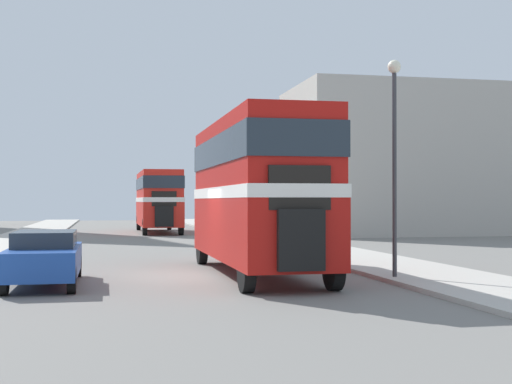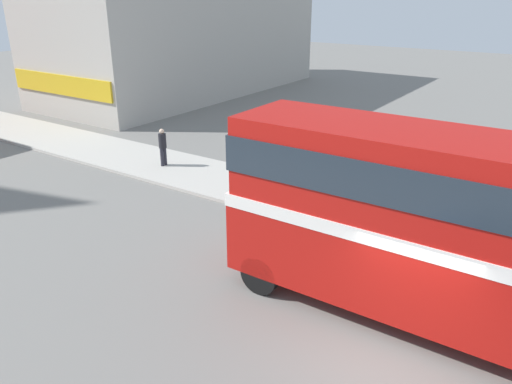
% 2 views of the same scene
% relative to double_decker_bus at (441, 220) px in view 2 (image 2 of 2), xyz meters
% --- Properties ---
extents(ground_plane, '(120.00, 120.00, 0.00)m').
position_rel_double_decker_bus_xyz_m(ground_plane, '(-2.07, 0.11, -2.64)').
color(ground_plane, slate).
extents(sidewalk_right, '(3.50, 120.00, 0.12)m').
position_rel_double_decker_bus_xyz_m(sidewalk_right, '(4.68, 0.11, -2.58)').
color(sidewalk_right, '#B7B2A8').
rests_on(sidewalk_right, ground_plane).
extents(double_decker_bus, '(2.45, 9.83, 4.47)m').
position_rel_double_decker_bus_xyz_m(double_decker_bus, '(0.00, 0.00, 0.00)').
color(double_decker_bus, '#B2140F').
rests_on(double_decker_bus, ground_plane).
extents(pedestrian_walking, '(0.33, 0.33, 1.62)m').
position_rel_double_decker_bus_xyz_m(pedestrian_walking, '(4.58, 12.63, -1.61)').
color(pedestrian_walking, '#282833').
rests_on(pedestrian_walking, sidewalk_right).
extents(shop_building_block, '(21.77, 9.10, 9.52)m').
position_rel_double_decker_bus_xyz_m(shop_building_block, '(18.41, 23.39, 2.11)').
color(shop_building_block, '#B2ADA3').
rests_on(shop_building_block, ground_plane).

